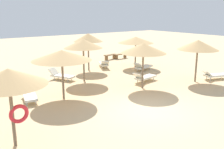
# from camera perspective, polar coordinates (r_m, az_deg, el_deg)

# --- Properties ---
(ground_plane) EXTENTS (80.00, 80.00, 0.00)m
(ground_plane) POSITION_cam_1_polar(r_m,az_deg,el_deg) (12.30, 8.39, -8.19)
(ground_plane) COLOR #D1B284
(parasol_0) EXTENTS (2.64, 2.64, 2.89)m
(parasol_0) POSITION_cam_1_polar(r_m,az_deg,el_deg) (16.88, -6.63, 7.02)
(parasol_0) COLOR #75604C
(parasol_0) RESTS_ON ground
(parasol_1) EXTENTS (2.59, 2.59, 2.83)m
(parasol_1) POSITION_cam_1_polar(r_m,az_deg,el_deg) (8.99, -22.66, -0.70)
(parasol_1) COLOR #75604C
(parasol_1) RESTS_ON ground
(parasol_3) EXTENTS (3.06, 3.06, 2.62)m
(parasol_3) POSITION_cam_1_polar(r_m,az_deg,el_deg) (21.49, 5.48, 7.91)
(parasol_3) COLOR #75604C
(parasol_3) RESTS_ON ground
(parasol_4) EXTENTS (2.38, 2.38, 3.01)m
(parasol_4) POSITION_cam_1_polar(r_m,az_deg,el_deg) (20.20, -5.52, 8.43)
(parasol_4) COLOR #75604C
(parasol_4) RESTS_ON ground
(parasol_5) EXTENTS (3.20, 3.20, 2.70)m
(parasol_5) POSITION_cam_1_polar(r_m,az_deg,el_deg) (13.45, -11.48, 4.34)
(parasol_5) COLOR #75604C
(parasol_5) RESTS_ON ground
(parasol_6) EXTENTS (2.71, 2.71, 2.87)m
(parasol_6) POSITION_cam_1_polar(r_m,az_deg,el_deg) (17.55, 19.15, 6.43)
(parasol_6) COLOR #75604C
(parasol_6) RESTS_ON ground
(parasol_7) EXTENTS (2.80, 2.80, 2.83)m
(parasol_7) POSITION_cam_1_polar(r_m,az_deg,el_deg) (15.26, 7.22, 6.00)
(parasol_7) COLOR #75604C
(parasol_7) RESTS_ON ground
(lounger_0) EXTENTS (1.42, 1.96, 0.75)m
(lounger_0) POSITION_cam_1_polar(r_m,az_deg,el_deg) (17.85, -11.61, -0.18)
(lounger_0) COLOR silver
(lounger_0) RESTS_ON ground
(lounger_3) EXTENTS (1.97, 1.03, 0.74)m
(lounger_3) POSITION_cam_1_polar(r_m,az_deg,el_deg) (20.44, 7.11, 1.80)
(lounger_3) COLOR silver
(lounger_3) RESTS_ON ground
(lounger_4) EXTENTS (1.39, 1.98, 0.71)m
(lounger_4) POSITION_cam_1_polar(r_m,az_deg,el_deg) (21.46, -1.91, 2.48)
(lounger_4) COLOR silver
(lounger_4) RESTS_ON ground
(lounger_5) EXTENTS (1.04, 2.00, 0.65)m
(lounger_5) POSITION_cam_1_polar(r_m,az_deg,el_deg) (14.15, -18.43, -4.44)
(lounger_5) COLOR silver
(lounger_5) RESTS_ON ground
(lounger_6) EXTENTS (2.00, 1.30, 0.69)m
(lounger_6) POSITION_cam_1_polar(r_m,az_deg,el_deg) (19.10, 22.49, -0.07)
(lounger_6) COLOR silver
(lounger_6) RESTS_ON ground
(lounger_7) EXTENTS (1.96, 0.89, 0.73)m
(lounger_7) POSITION_cam_1_polar(r_m,az_deg,el_deg) (17.16, 7.44, -0.59)
(lounger_7) COLOR silver
(lounger_7) RESTS_ON ground
(bench_0) EXTENTS (1.51, 0.42, 0.49)m
(bench_0) POSITION_cam_1_polar(r_m,az_deg,el_deg) (25.62, 2.03, 4.45)
(bench_0) COLOR brown
(bench_0) RESTS_ON ground
(bench_1) EXTENTS (1.54, 0.60, 0.49)m
(bench_1) POSITION_cam_1_polar(r_m,az_deg,el_deg) (25.23, -0.38, 4.31)
(bench_1) COLOR brown
(bench_1) RESTS_ON ground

